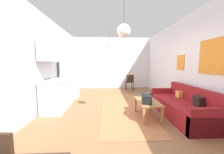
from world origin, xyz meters
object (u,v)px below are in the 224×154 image
pendant_lamp_far (109,45)px  handbag (147,99)px  bamboo_vase (150,96)px  refrigerator (70,77)px  accent_chair (130,81)px  coffee_table (148,103)px  couch (183,107)px  pendant_lamp_near (124,31)px

pendant_lamp_far → handbag: bearing=-71.0°
bamboo_vase → pendant_lamp_far: (-1.04, 2.13, 1.66)m
bamboo_vase → refrigerator: refrigerator is taller
refrigerator → accent_chair: size_ratio=2.04×
coffee_table → handbag: (-0.09, -0.21, 0.17)m
coffee_table → refrigerator: refrigerator is taller
accent_chair → pendant_lamp_far: (-1.09, -1.17, 1.72)m
handbag → refrigerator: 3.27m
couch → refrigerator: 4.04m
coffee_table → bamboo_vase: 0.23m
accent_chair → pendant_lamp_near: bearing=75.4°
couch → accent_chair: size_ratio=2.47×
accent_chair → pendant_lamp_near: pendant_lamp_near is taller
pendant_lamp_near → coffee_table: bearing=20.3°
couch → bamboo_vase: bearing=172.1°
refrigerator → accent_chair: refrigerator is taller
bamboo_vase → accent_chair: bearing=89.1°
coffee_table → pendant_lamp_near: size_ratio=1.02×
couch → pendant_lamp_far: bearing=130.2°
bamboo_vase → refrigerator: (-2.63, 1.82, 0.31)m
coffee_table → refrigerator: 3.23m
coffee_table → pendant_lamp_far: bearing=112.6°
bamboo_vase → pendant_lamp_near: size_ratio=0.46×
pendant_lamp_near → pendant_lamp_far: 2.53m
couch → pendant_lamp_near: bearing=-170.8°
accent_chair → pendant_lamp_far: pendant_lamp_far is taller
bamboo_vase → handbag: size_ratio=1.26×
accent_chair → coffee_table: bearing=85.5°
pendant_lamp_near → couch: bearing=9.2°
couch → accent_chair: bearing=103.3°
coffee_table → handbag: handbag is taller
refrigerator → pendant_lamp_near: (1.86, -2.20, 1.28)m
bamboo_vase → pendant_lamp_near: bearing=-153.6°
couch → pendant_lamp_far: pendant_lamp_far is taller
handbag → accent_chair: (0.24, 3.64, -0.07)m
coffee_table → pendant_lamp_near: 1.88m
couch → coffee_table: bearing=-179.2°
handbag → accent_chair: accent_chair is taller
coffee_table → pendant_lamp_near: (-0.67, -0.25, 1.74)m
accent_chair → pendant_lamp_near: size_ratio=0.93×
coffee_table → pendant_lamp_far: size_ratio=1.16×
couch → accent_chair: 3.52m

